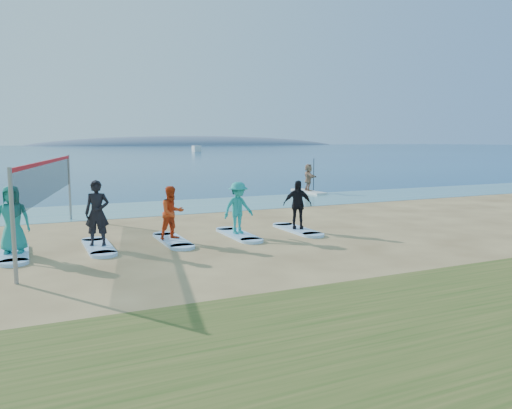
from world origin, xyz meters
name	(u,v)px	position (x,y,z in m)	size (l,w,h in m)	color
ground	(278,254)	(0.00, 0.00, 0.00)	(600.00, 600.00, 0.00)	tan
shallow_water	(173,207)	(0.00, 10.50, 0.01)	(600.00, 600.00, 0.00)	teal
ocean	(45,150)	(0.00, 160.00, 0.01)	(600.00, 600.00, 0.00)	navy
island_ridge	(195,145)	(95.00, 300.00, 0.00)	(220.00, 56.00, 18.00)	slate
volleyball_net	(48,179)	(-5.50, 4.24, 1.90)	(1.91, 8.90, 2.50)	gray
paddleboard	(308,192)	(8.95, 13.41, 0.06)	(0.70, 3.00, 0.12)	silver
paddleboarder	(308,177)	(8.95, 13.41, 0.90)	(1.45, 0.46, 1.57)	tan
boat_offshore_b	(197,152)	(36.72, 119.27, 0.00)	(1.84, 5.36, 1.60)	silver
surfboard_0	(14,254)	(-6.49, 2.77, 0.04)	(0.70, 2.20, 0.09)	#A4D2FF
student_0	(12,219)	(-6.49, 2.77, 0.99)	(0.88, 0.57, 1.79)	teal
surfboard_1	(99,247)	(-4.33, 2.77, 0.04)	(0.70, 2.20, 0.09)	#A4D2FF
student_1	(97,213)	(-4.33, 2.77, 1.02)	(0.68, 0.44, 1.86)	black
surfboard_2	(173,240)	(-2.17, 2.77, 0.04)	(0.70, 2.20, 0.09)	#A4D2FF
student_2	(172,213)	(-2.17, 2.77, 0.89)	(0.78, 0.61, 1.61)	red
surfboard_3	(238,235)	(-0.01, 2.77, 0.04)	(0.70, 2.20, 0.09)	#A4D2FF
student_3	(238,208)	(-0.01, 2.77, 0.92)	(1.07, 0.62, 1.66)	teal
surfboard_4	(297,230)	(2.15, 2.77, 0.04)	(0.70, 2.20, 0.09)	#A4D2FF
student_4	(297,205)	(2.15, 2.77, 0.91)	(0.96, 0.40, 1.63)	black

